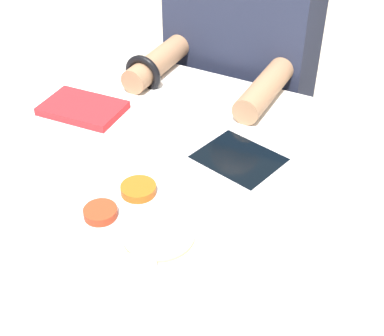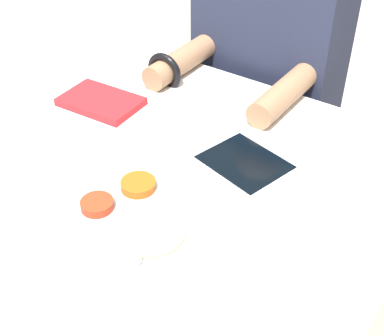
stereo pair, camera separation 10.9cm
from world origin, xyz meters
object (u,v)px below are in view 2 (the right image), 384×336
object	(u,v)px
tablet_device	(245,163)
person_diner	(262,110)
thali_tray	(132,216)
red_notebook	(101,102)

from	to	relation	value
tablet_device	person_diner	size ratio (longest dim) A/B	0.19
thali_tray	person_diner	xyz separation A→B (m)	(-0.12, 0.78, -0.19)
thali_tray	person_diner	world-z (taller)	person_diner
thali_tray	red_notebook	bearing A→B (deg)	140.21
thali_tray	tablet_device	size ratio (longest dim) A/B	1.39
red_notebook	tablet_device	world-z (taller)	red_notebook
red_notebook	tablet_device	xyz separation A→B (m)	(0.44, -0.01, -0.00)
thali_tray	person_diner	bearing A→B (deg)	98.74
red_notebook	tablet_device	distance (m)	0.44
tablet_device	person_diner	world-z (taller)	person_diner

